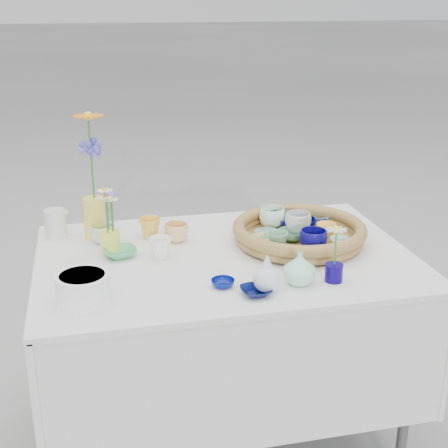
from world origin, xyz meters
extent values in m
plane|color=#A4A4A1|center=(0.00, 0.00, 0.00)|extent=(80.00, 80.00, 0.00)
imported|color=#010151|center=(0.30, 0.14, 0.80)|extent=(0.16, 0.16, 0.04)
imported|color=black|center=(0.36, 0.11, 0.80)|extent=(0.13, 0.13, 0.03)
imported|color=#FFD04E|center=(0.36, 0.00, 0.82)|extent=(0.09, 0.09, 0.07)
imported|color=#4C815E|center=(0.25, 0.05, 0.80)|extent=(0.13, 0.13, 0.03)
imported|color=#6FAD85|center=(0.17, -0.04, 0.82)|extent=(0.07, 0.07, 0.07)
imported|color=#86C8B1|center=(0.17, 0.08, 0.80)|extent=(0.09, 0.09, 0.03)
imported|color=white|center=(0.22, 0.18, 0.82)|extent=(0.10, 0.10, 0.08)
imported|color=silver|center=(0.29, 0.10, 0.82)|extent=(0.11, 0.11, 0.08)
imported|color=#69A7D0|center=(0.40, 0.20, 0.80)|extent=(0.11, 0.11, 0.03)
imported|color=#0D086A|center=(0.29, -0.07, 0.82)|extent=(0.12, 0.12, 0.07)
imported|color=#F3DD90|center=(0.13, 0.00, 0.80)|extent=(0.13, 0.13, 0.03)
imported|color=#AADACB|center=(0.36, -0.12, 0.81)|extent=(0.07, 0.07, 0.06)
imported|color=#57A46A|center=(0.24, 0.18, 0.81)|extent=(0.09, 0.09, 0.06)
imported|color=yellow|center=(-0.23, 0.22, 0.80)|extent=(0.10, 0.10, 0.07)
imported|color=#EEB871|center=(-0.14, 0.16, 0.80)|extent=(0.10, 0.10, 0.07)
imported|color=#49AA6E|center=(-0.35, 0.07, 0.78)|extent=(0.13, 0.13, 0.03)
imported|color=white|center=(-0.22, 0.03, 0.80)|extent=(0.09, 0.09, 0.07)
imported|color=navy|center=(-0.06, -0.24, 0.78)|extent=(0.09, 0.09, 0.02)
imported|color=#ADD3CA|center=(-0.40, 0.21, 0.80)|extent=(0.11, 0.11, 0.07)
imported|color=#060E41|center=(0.02, -0.31, 0.78)|extent=(0.10, 0.10, 0.02)
imported|color=#A6EDCB|center=(0.17, -0.27, 0.82)|extent=(0.13, 0.13, 0.11)
cylinder|color=#0B0053|center=(0.28, -0.27, 0.79)|extent=(0.07, 0.07, 0.06)
cylinder|color=#E3D049|center=(-0.42, 0.26, 0.84)|extent=(0.09, 0.09, 0.15)
cylinder|color=#FFF24D|center=(-0.38, 0.13, 0.80)|extent=(0.09, 0.09, 0.07)
camera|label=1|loc=(-0.44, -1.90, 1.59)|focal=50.00mm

